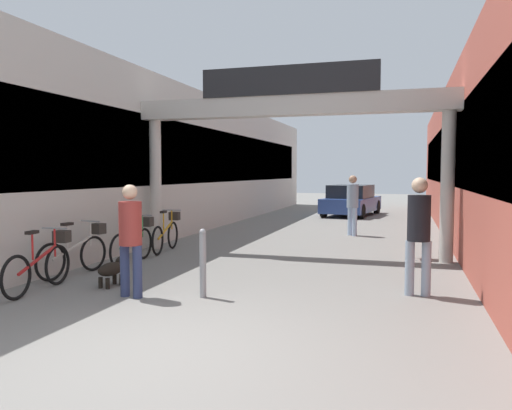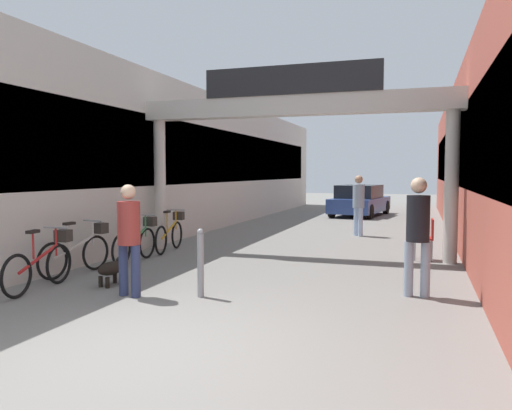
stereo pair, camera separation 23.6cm
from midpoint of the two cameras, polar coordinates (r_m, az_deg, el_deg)
ground_plane at (r=5.64m, az=-12.62°, el=-15.74°), size 80.00×80.00×0.00m
storefront_left at (r=17.44m, az=-9.62°, el=4.77°), size 3.00×26.00×4.40m
storefront_right at (r=15.83m, az=25.75°, el=4.56°), size 3.00×26.00×4.40m
arcade_sign_gateway at (r=11.30m, az=3.21°, el=9.53°), size 7.40×0.47×4.21m
pedestrian_with_dog at (r=7.71m, az=-15.01°, el=-3.12°), size 0.40×0.39×1.69m
pedestrian_companion at (r=7.88m, az=17.30°, el=-2.50°), size 0.39×0.36×1.80m
pedestrian_carrying_crate at (r=14.97m, az=10.53°, el=0.46°), size 0.48×0.48×1.79m
dog_on_leash at (r=8.65m, az=-16.79°, el=-7.00°), size 0.32×0.65×0.46m
bicycle_red_nearest at (r=8.69m, az=-23.95°, el=-6.09°), size 0.46×1.69×0.98m
bicycle_silver_second at (r=9.75m, az=-20.39°, el=-4.96°), size 0.46×1.68×0.98m
bicycle_green_third at (r=10.77m, az=-14.31°, el=-4.04°), size 0.46×1.69×0.98m
bicycle_orange_farthest at (r=12.06m, az=-10.68°, el=-3.16°), size 0.46×1.68×0.98m
bollard_post_metal at (r=7.55m, az=-6.99°, el=-6.56°), size 0.10×0.10×1.04m
cafe_chair_red_nearer at (r=11.26m, az=18.01°, el=-3.23°), size 0.41×0.41×0.89m
parked_car_blue at (r=22.05m, az=10.54°, el=0.49°), size 2.34×4.22×1.33m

